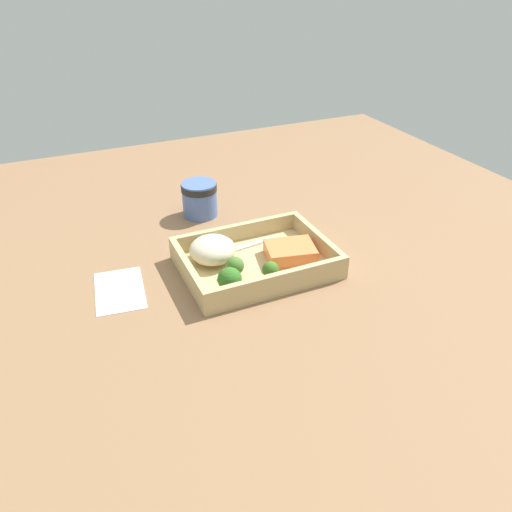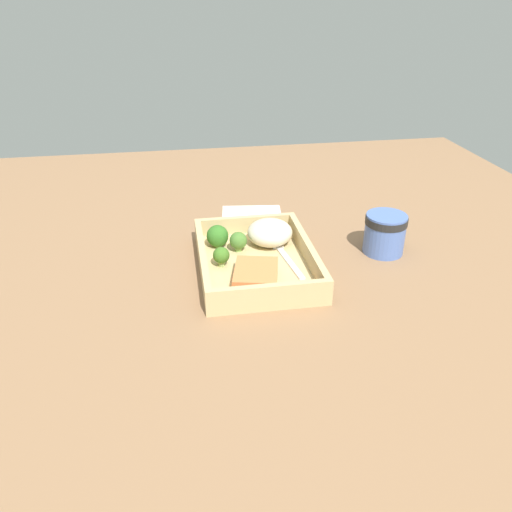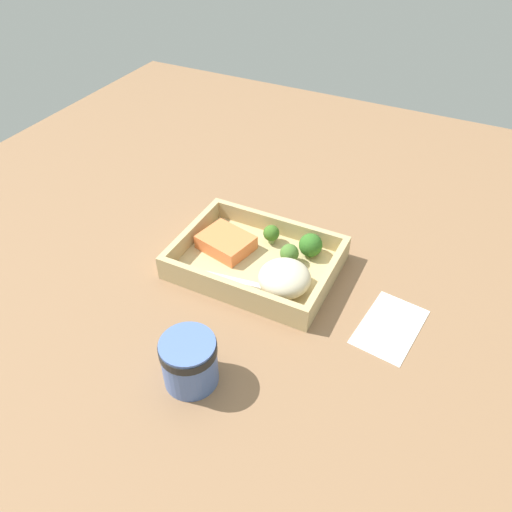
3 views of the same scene
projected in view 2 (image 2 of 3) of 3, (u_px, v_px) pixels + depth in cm
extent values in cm
cube|color=#896445|center=(256.00, 273.00, 93.97)|extent=(160.00, 160.00, 2.00)
cube|color=tan|center=(256.00, 266.00, 93.20)|extent=(28.36, 20.87, 1.20)
cube|color=tan|center=(308.00, 251.00, 93.51)|extent=(28.36, 1.20, 3.49)
cube|color=tan|center=(203.00, 259.00, 90.66)|extent=(28.36, 1.20, 3.49)
cube|color=tan|center=(270.00, 294.00, 80.32)|extent=(1.20, 18.47, 3.49)
cube|color=tan|center=(245.00, 224.00, 103.85)|extent=(1.20, 18.47, 3.49)
cube|color=#F77B43|center=(256.00, 276.00, 86.20)|extent=(10.69, 9.28, 2.75)
ellipsoid|color=beige|center=(270.00, 232.00, 98.67)|extent=(8.92, 8.94, 5.02)
cylinder|color=#78A452|center=(238.00, 248.00, 96.89)|extent=(1.29, 1.29, 1.32)
sphere|color=#46722C|center=(238.00, 241.00, 96.13)|extent=(3.39, 3.39, 3.39)
cylinder|color=#87A25F|center=(222.00, 263.00, 91.67)|extent=(1.17, 1.17, 1.40)
sphere|color=#3D6C21|center=(221.00, 255.00, 90.93)|extent=(3.07, 3.07, 3.07)
cylinder|color=#7EA450|center=(218.00, 244.00, 98.61)|extent=(1.64, 1.64, 1.12)
sphere|color=#316922|center=(218.00, 236.00, 97.78)|extent=(4.32, 4.32, 4.32)
cube|color=silver|center=(290.00, 263.00, 92.62)|extent=(12.43, 2.81, 0.44)
cube|color=silver|center=(276.00, 244.00, 99.24)|extent=(3.67, 2.65, 0.44)
cylinder|color=#4F6CB3|center=(385.00, 234.00, 97.51)|extent=(7.89, 7.89, 7.98)
cylinder|color=black|center=(387.00, 220.00, 96.14)|extent=(8.13, 8.13, 1.44)
cube|color=white|center=(252.00, 213.00, 116.21)|extent=(10.20, 14.57, 0.24)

